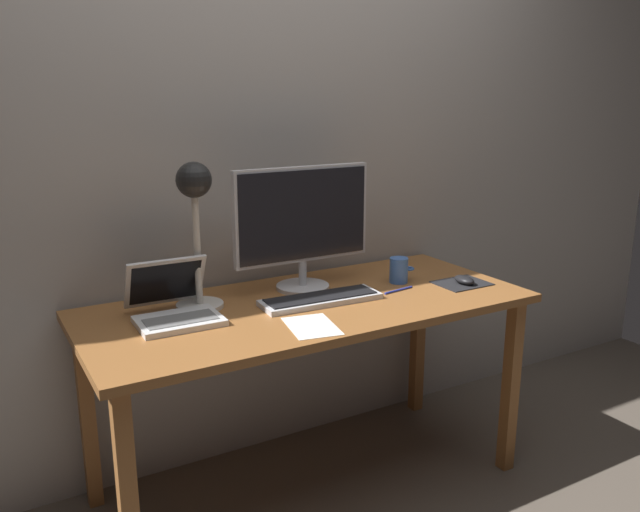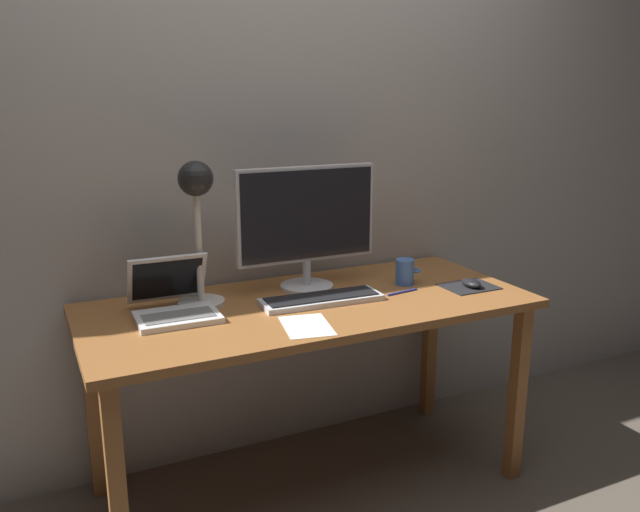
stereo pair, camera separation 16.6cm
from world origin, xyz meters
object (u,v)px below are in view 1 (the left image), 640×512
(mouse, at_px, (464,280))
(coffee_mug, at_px, (399,270))
(pen, at_px, (399,290))
(keyboard_main, at_px, (321,299))
(laptop, at_px, (172,302))
(monitor, at_px, (302,221))
(desk_lamp, at_px, (195,208))

(mouse, xyz_separation_m, coffee_mug, (-0.20, 0.15, 0.03))
(mouse, distance_m, pen, 0.28)
(keyboard_main, relative_size, mouse, 4.65)
(laptop, height_order, coffee_mug, laptop)
(monitor, bearing_deg, desk_lamp, -178.23)
(mouse, bearing_deg, monitor, 154.85)
(pen, bearing_deg, monitor, 145.13)
(laptop, distance_m, pen, 0.84)
(monitor, distance_m, keyboard_main, 0.31)
(coffee_mug, relative_size, pen, 0.77)
(laptop, height_order, desk_lamp, desk_lamp)
(keyboard_main, distance_m, pen, 0.32)
(laptop, relative_size, mouse, 3.08)
(keyboard_main, xyz_separation_m, desk_lamp, (-0.39, 0.16, 0.34))
(laptop, bearing_deg, desk_lamp, 26.85)
(monitor, xyz_separation_m, coffee_mug, (0.37, -0.11, -0.21))
(desk_lamp, relative_size, coffee_mug, 4.72)
(keyboard_main, distance_m, mouse, 0.60)
(desk_lamp, bearing_deg, pen, -15.26)
(monitor, relative_size, laptop, 1.85)
(monitor, xyz_separation_m, mouse, (0.57, -0.27, -0.24))
(desk_lamp, bearing_deg, keyboard_main, -22.36)
(desk_lamp, distance_m, mouse, 1.07)
(desk_lamp, xyz_separation_m, coffee_mug, (0.79, -0.10, -0.30))
(coffee_mug, height_order, pen, coffee_mug)
(monitor, distance_m, mouse, 0.68)
(mouse, height_order, pen, mouse)
(mouse, bearing_deg, coffee_mug, 142.56)
(laptop, bearing_deg, pen, -9.43)
(monitor, xyz_separation_m, pen, (0.30, -0.21, -0.26))
(laptop, bearing_deg, keyboard_main, -11.64)
(monitor, relative_size, keyboard_main, 1.23)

